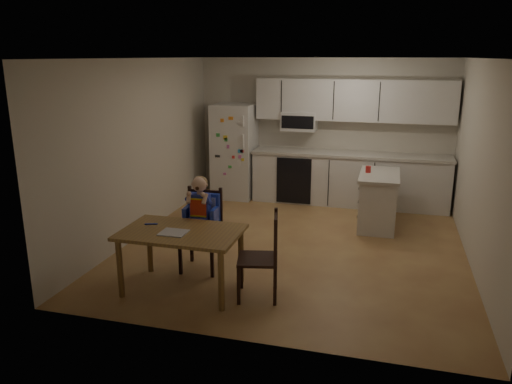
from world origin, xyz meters
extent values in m
cube|color=#926139|center=(0.00, 0.00, -0.01)|extent=(4.50, 5.00, 0.01)
cube|color=beige|center=(0.00, 2.50, 1.25)|extent=(4.50, 0.02, 2.50)
cube|color=beige|center=(-2.25, 0.00, 1.25)|extent=(0.02, 5.00, 2.50)
cube|color=beige|center=(2.25, 0.00, 1.25)|extent=(0.02, 5.00, 2.50)
cube|color=white|center=(0.00, 0.00, 2.50)|extent=(4.50, 5.00, 0.01)
cube|color=silver|center=(-1.55, 2.15, 0.85)|extent=(0.72, 0.70, 1.70)
cube|color=silver|center=(0.53, 2.20, 0.43)|extent=(3.34, 0.60, 0.86)
cube|color=beige|center=(0.53, 2.19, 0.89)|extent=(3.37, 0.62, 0.05)
cube|color=black|center=(-0.39, 1.89, 0.43)|extent=(0.60, 0.02, 0.80)
cube|color=silver|center=(0.53, 2.33, 1.80)|extent=(3.34, 0.34, 0.70)
cube|color=silver|center=(-0.39, 2.30, 1.42)|extent=(0.60, 0.38, 0.33)
cube|color=silver|center=(1.06, 1.13, 0.39)|extent=(0.53, 1.06, 0.78)
cube|color=beige|center=(1.06, 1.13, 0.80)|extent=(0.58, 1.11, 0.04)
cylinder|color=red|center=(0.89, 1.16, 0.87)|extent=(0.08, 0.08, 0.10)
cube|color=olive|center=(-0.95, -1.66, 0.68)|extent=(1.30, 0.83, 0.04)
cylinder|color=olive|center=(-1.52, -2.01, 0.33)|extent=(0.06, 0.06, 0.66)
cylinder|color=olive|center=(-1.52, -1.32, 0.33)|extent=(0.06, 0.06, 0.66)
cylinder|color=olive|center=(-0.37, -2.01, 0.33)|extent=(0.06, 0.06, 0.66)
cylinder|color=olive|center=(-0.37, -1.32, 0.33)|extent=(0.06, 0.06, 0.66)
cube|color=#B4B4B9|center=(-0.99, -1.76, 0.70)|extent=(0.28, 0.25, 0.01)
cylinder|color=blue|center=(-1.36, -1.57, 0.70)|extent=(0.12, 0.06, 0.02)
cube|color=black|center=(-0.95, -1.09, 0.45)|extent=(0.46, 0.46, 0.03)
cube|color=black|center=(-1.14, -1.30, 0.22)|extent=(0.04, 0.04, 0.44)
cube|color=black|center=(-1.15, -0.91, 0.22)|extent=(0.04, 0.04, 0.44)
cube|color=black|center=(-0.74, -1.28, 0.22)|extent=(0.04, 0.04, 0.44)
cube|color=black|center=(-0.76, -0.89, 0.22)|extent=(0.04, 0.04, 0.44)
cube|color=black|center=(-0.96, -0.90, 0.73)|extent=(0.44, 0.06, 0.52)
cube|color=blue|center=(-0.95, -1.09, 0.52)|extent=(0.41, 0.37, 0.10)
cube|color=blue|center=(-0.95, -0.95, 0.75)|extent=(0.40, 0.08, 0.35)
cube|color=#5F7DD8|center=(-0.95, -1.11, 0.58)|extent=(0.32, 0.28, 0.02)
cube|color=#1925A3|center=(-0.95, -1.08, 0.82)|extent=(0.24, 0.16, 0.27)
cube|color=red|center=(-0.94, -1.15, 0.81)|extent=(0.20, 0.02, 0.21)
sphere|color=beige|center=(-0.95, -1.09, 1.07)|extent=(0.19, 0.19, 0.18)
ellipsoid|color=olive|center=(-0.95, -1.09, 1.09)|extent=(0.18, 0.17, 0.15)
cube|color=black|center=(-0.10, -1.61, 0.43)|extent=(0.50, 0.50, 0.03)
cube|color=black|center=(-0.32, -1.47, 0.21)|extent=(0.04, 0.04, 0.42)
cube|color=black|center=(0.05, -1.39, 0.21)|extent=(0.04, 0.04, 0.42)
cube|color=black|center=(-0.24, -1.84, 0.21)|extent=(0.04, 0.04, 0.42)
cube|color=black|center=(0.13, -1.76, 0.21)|extent=(0.04, 0.04, 0.42)
cube|color=black|center=(0.09, -1.57, 0.70)|extent=(0.12, 0.42, 0.50)
camera|label=1|loc=(1.19, -6.38, 2.54)|focal=35.00mm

